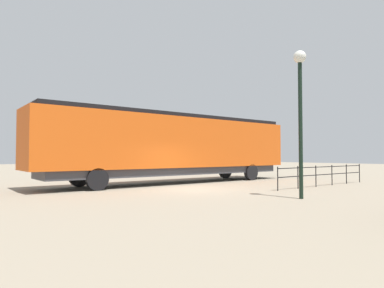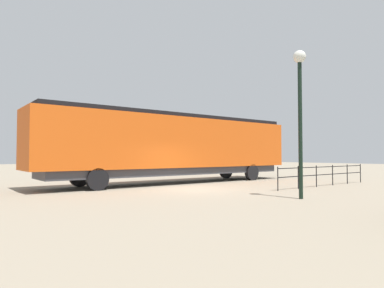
# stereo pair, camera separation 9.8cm
# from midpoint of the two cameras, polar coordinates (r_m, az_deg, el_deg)

# --- Properties ---
(ground_plane) EXTENTS (120.00, 120.00, 0.00)m
(ground_plane) POSITION_cam_midpoint_polar(r_m,az_deg,el_deg) (17.00, 0.51, -7.78)
(ground_plane) COLOR gray
(locomotive) EXTENTS (2.88, 17.32, 4.25)m
(locomotive) POSITION_cam_midpoint_polar(r_m,az_deg,el_deg) (21.13, -1.44, -0.19)
(locomotive) COLOR #D15114
(locomotive) RESTS_ON ground_plane
(lamp_post) EXTENTS (0.50, 0.50, 5.95)m
(lamp_post) POSITION_cam_midpoint_polar(r_m,az_deg,el_deg) (14.16, 18.17, 8.04)
(lamp_post) COLOR black
(lamp_post) RESTS_ON ground_plane
(platform_fence) EXTENTS (0.05, 8.35, 1.17)m
(platform_fence) POSITION_cam_midpoint_polar(r_m,az_deg,el_deg) (20.21, 21.89, -4.58)
(platform_fence) COLOR black
(platform_fence) RESTS_ON ground_plane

